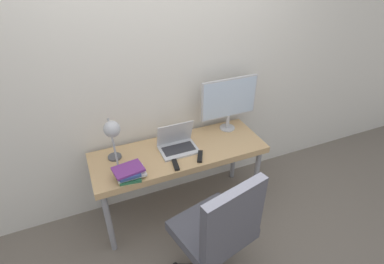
{
  "coord_description": "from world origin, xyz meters",
  "views": [
    {
      "loc": [
        -0.73,
        -1.74,
        2.29
      ],
      "look_at": [
        0.11,
        0.25,
        0.9
      ],
      "focal_mm": 28.0,
      "sensor_mm": 36.0,
      "label": 1
    }
  ],
  "objects_px": {
    "laptop": "(177,144)",
    "book_stack": "(129,173)",
    "monitor": "(229,100)",
    "desk_lamp": "(112,133)",
    "office_chair": "(220,228)"
  },
  "relations": [
    {
      "from": "monitor",
      "to": "book_stack",
      "type": "relative_size",
      "value": 2.23
    },
    {
      "from": "office_chair",
      "to": "monitor",
      "type": "bearing_deg",
      "value": 59.24
    },
    {
      "from": "desk_lamp",
      "to": "book_stack",
      "type": "height_order",
      "value": "desk_lamp"
    },
    {
      "from": "laptop",
      "to": "desk_lamp",
      "type": "xyz_separation_m",
      "value": [
        -0.54,
        -0.07,
        0.3
      ]
    },
    {
      "from": "office_chair",
      "to": "desk_lamp",
      "type": "bearing_deg",
      "value": 126.13
    },
    {
      "from": "monitor",
      "to": "book_stack",
      "type": "bearing_deg",
      "value": -161.96
    },
    {
      "from": "desk_lamp",
      "to": "office_chair",
      "type": "height_order",
      "value": "desk_lamp"
    },
    {
      "from": "desk_lamp",
      "to": "monitor",
      "type": "bearing_deg",
      "value": 10.11
    },
    {
      "from": "laptop",
      "to": "book_stack",
      "type": "xyz_separation_m",
      "value": [
        -0.48,
        -0.21,
        -0.0
      ]
    },
    {
      "from": "monitor",
      "to": "office_chair",
      "type": "height_order",
      "value": "monitor"
    },
    {
      "from": "desk_lamp",
      "to": "book_stack",
      "type": "distance_m",
      "value": 0.34
    },
    {
      "from": "monitor",
      "to": "desk_lamp",
      "type": "bearing_deg",
      "value": -169.89
    },
    {
      "from": "monitor",
      "to": "desk_lamp",
      "type": "xyz_separation_m",
      "value": [
        -1.11,
        -0.2,
        0.04
      ]
    },
    {
      "from": "laptop",
      "to": "monitor",
      "type": "distance_m",
      "value": 0.64
    },
    {
      "from": "laptop",
      "to": "book_stack",
      "type": "relative_size",
      "value": 1.3
    }
  ]
}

